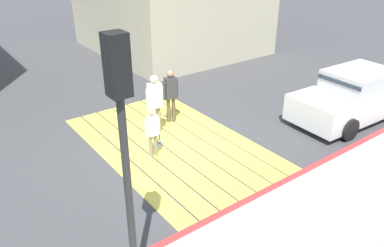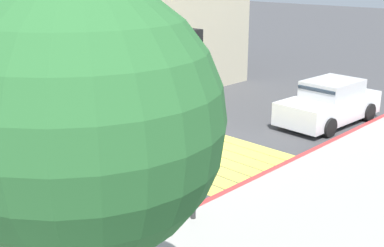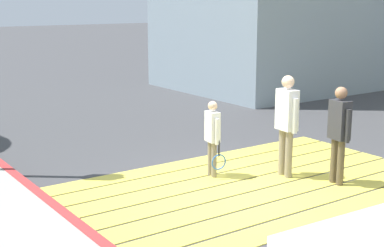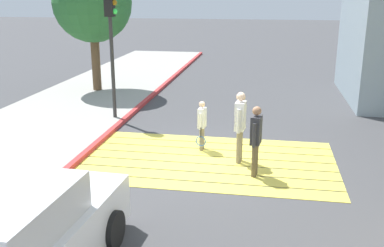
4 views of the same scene
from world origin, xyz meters
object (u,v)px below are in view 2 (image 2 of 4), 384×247
at_px(pedestrian_adult_trailing, 172,106).
at_px(pedestrian_child_with_racket, 169,132).
at_px(street_tree, 85,126).
at_px(pedestrian_adult_lead, 162,111).
at_px(traffic_light_corner, 192,89).
at_px(car_parked_near_curb, 329,103).

distance_m(pedestrian_adult_trailing, pedestrian_child_with_racket, 2.16).
height_order(pedestrian_adult_trailing, pedestrian_child_with_racket, pedestrian_adult_trailing).
xyz_separation_m(street_tree, pedestrian_adult_trailing, (6.86, -7.88, -2.65)).
bearing_deg(pedestrian_adult_lead, traffic_light_corner, 144.34).
bearing_deg(street_tree, traffic_light_corner, -62.04).
bearing_deg(traffic_light_corner, pedestrian_adult_trailing, -39.56).
xyz_separation_m(car_parked_near_curb, pedestrian_child_with_racket, (1.71, 6.35, 0.04)).
relative_size(pedestrian_adult_lead, pedestrian_child_with_racket, 1.33).
bearing_deg(pedestrian_adult_trailing, pedestrian_child_with_racket, 133.75).
xyz_separation_m(car_parked_near_curb, traffic_light_corner, (-1.58, 8.74, 2.30)).
xyz_separation_m(pedestrian_adult_trailing, pedestrian_child_with_racket, (-1.48, 1.55, -0.21)).
bearing_deg(car_parked_near_curb, pedestrian_child_with_racket, 74.94).
distance_m(car_parked_near_curb, street_tree, 13.51).
xyz_separation_m(traffic_light_corner, street_tree, (-2.09, 3.94, 0.59)).
height_order(traffic_light_corner, street_tree, street_tree).
relative_size(car_parked_near_curb, pedestrian_child_with_racket, 3.20).
height_order(pedestrian_adult_lead, pedestrian_adult_trailing, pedestrian_adult_lead).
distance_m(street_tree, pedestrian_child_with_racket, 8.78).
bearing_deg(pedestrian_adult_lead, pedestrian_child_with_racket, 145.50).
bearing_deg(pedestrian_child_with_racket, car_parked_near_curb, -105.06).
distance_m(street_tree, pedestrian_adult_trailing, 10.78).
xyz_separation_m(car_parked_near_curb, pedestrian_adult_lead, (2.77, 5.62, 0.32)).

